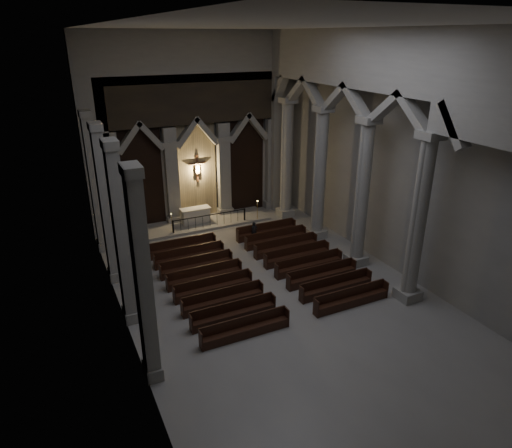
# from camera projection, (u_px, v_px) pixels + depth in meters

# --- Properties ---
(room) EXTENTS (24.00, 24.10, 12.00)m
(room) POSITION_uv_depth(u_px,v_px,m) (285.00, 142.00, 18.78)
(room) COLOR gray
(room) RESTS_ON ground
(sanctuary_wall) EXTENTS (14.00, 0.77, 12.00)m
(sanctuary_wall) POSITION_uv_depth(u_px,v_px,m) (196.00, 121.00, 28.76)
(sanctuary_wall) COLOR #9D9A92
(sanctuary_wall) RESTS_ON ground
(right_arcade) EXTENTS (1.00, 24.00, 12.00)m
(right_arcade) POSITION_uv_depth(u_px,v_px,m) (371.00, 121.00, 22.00)
(right_arcade) COLOR #9D9A92
(right_arcade) RESTS_ON ground
(left_pilasters) EXTENTS (0.60, 13.00, 8.03)m
(left_pilasters) POSITION_uv_depth(u_px,v_px,m) (113.00, 222.00, 20.42)
(left_pilasters) COLOR #9D9A92
(left_pilasters) RESTS_ON ground
(sanctuary_step) EXTENTS (8.50, 2.60, 0.15)m
(sanctuary_step) POSITION_uv_depth(u_px,v_px,m) (205.00, 222.00, 30.49)
(sanctuary_step) COLOR #9D9A92
(sanctuary_step) RESTS_ON ground
(altar) EXTENTS (1.96, 0.79, 1.00)m
(altar) POSITION_uv_depth(u_px,v_px,m) (196.00, 215.00, 30.11)
(altar) COLOR silver
(altar) RESTS_ON sanctuary_step
(altar_rail) EXTENTS (5.00, 0.09, 0.98)m
(altar_rail) POSITION_uv_depth(u_px,v_px,m) (210.00, 219.00, 29.48)
(altar_rail) COLOR black
(altar_rail) RESTS_ON ground
(candle_stand_left) EXTENTS (0.24, 0.24, 1.41)m
(candle_stand_left) POSITION_uv_depth(u_px,v_px,m) (172.00, 229.00, 28.71)
(candle_stand_left) COLOR olive
(candle_stand_left) RESTS_ON ground
(candle_stand_right) EXTENTS (0.25, 0.25, 1.46)m
(candle_stand_right) POSITION_uv_depth(u_px,v_px,m) (257.00, 215.00, 30.75)
(candle_stand_right) COLOR olive
(candle_stand_right) RESTS_ON ground
(pews) EXTENTS (9.35, 9.16, 0.88)m
(pews) POSITION_uv_depth(u_px,v_px,m) (258.00, 272.00, 23.70)
(pews) COLOR black
(pews) RESTS_ON ground
(worshipper) EXTENTS (0.44, 0.31, 1.16)m
(worshipper) POSITION_uv_depth(u_px,v_px,m) (254.00, 231.00, 27.85)
(worshipper) COLOR black
(worshipper) RESTS_ON ground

